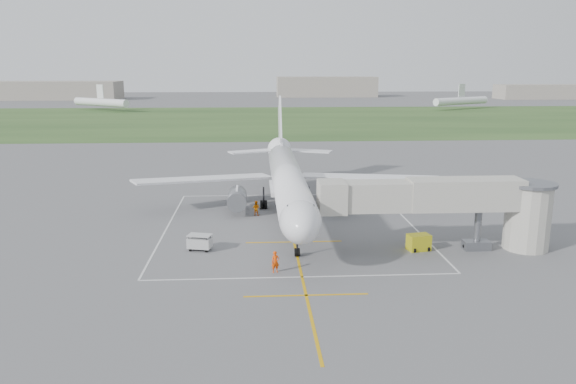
{
  "coord_description": "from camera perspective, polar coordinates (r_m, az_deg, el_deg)",
  "views": [
    {
      "loc": [
        -3.93,
        -65.69,
        17.8
      ],
      "look_at": [
        -0.26,
        -4.0,
        4.0
      ],
      "focal_mm": 35.0,
      "sensor_mm": 36.0,
      "label": 1
    }
  ],
  "objects": [
    {
      "name": "apron_markings",
      "position": [
        62.59,
        0.34,
        -3.93
      ],
      "size": [
        28.2,
        60.0,
        0.01
      ],
      "color": "#CE960C",
      "rests_on": "ground"
    },
    {
      "name": "jet_bridge",
      "position": [
        57.28,
        16.77,
        -1.13
      ],
      "size": [
        23.4,
        5.0,
        7.2
      ],
      "color": "#A29D92",
      "rests_on": "ground"
    },
    {
      "name": "distant_aircraft",
      "position": [
        239.63,
        -0.37,
        9.19
      ],
      "size": [
        180.45,
        22.3,
        8.85
      ],
      "color": "white",
      "rests_on": "ground"
    },
    {
      "name": "ground",
      "position": [
        68.18,
        0.02,
        -2.55
      ],
      "size": [
        700.0,
        700.0,
        0.0
      ],
      "primitive_type": "plane",
      "color": "#535355",
      "rests_on": "ground"
    },
    {
      "name": "gpu_unit",
      "position": [
        57.31,
        13.14,
        -5.01
      ],
      "size": [
        2.38,
        1.88,
        1.61
      ],
      "rotation": [
        0.0,
        0.0,
        0.2
      ],
      "color": "#AEA915",
      "rests_on": "ground"
    },
    {
      "name": "distant_hangars",
      "position": [
        331.35,
        -5.6,
        10.34
      ],
      "size": [
        345.0,
        49.0,
        12.0
      ],
      "color": "gray",
      "rests_on": "ground"
    },
    {
      "name": "ramp_worker_nose",
      "position": [
        49.93,
        -1.29,
        -7.12
      ],
      "size": [
        0.8,
        0.62,
        1.94
      ],
      "primitive_type": "imported",
      "rotation": [
        0.0,
        0.0,
        0.25
      ],
      "color": "#E74307",
      "rests_on": "ground"
    },
    {
      "name": "baggage_cart",
      "position": [
        56.48,
        -8.95,
        -5.07
      ],
      "size": [
        2.57,
        1.91,
        1.6
      ],
      "rotation": [
        0.0,
        0.0,
        -0.25
      ],
      "color": "#B6B6B6",
      "rests_on": "ground"
    },
    {
      "name": "airliner",
      "position": [
        67.9,
        -0.02,
        1.2
      ],
      "size": [
        38.93,
        46.75,
        13.52
      ],
      "color": "white",
      "rests_on": "ground"
    },
    {
      "name": "grass_strip",
      "position": [
        196.54,
        -2.26,
        7.38
      ],
      "size": [
        700.0,
        120.0,
        0.02
      ],
      "primitive_type": "cube",
      "color": "#2A481F",
      "rests_on": "ground"
    },
    {
      "name": "ramp_worker_wing",
      "position": [
        68.84,
        -3.28,
        -1.64
      ],
      "size": [
        1.07,
        0.95,
        1.82
      ],
      "primitive_type": "imported",
      "rotation": [
        0.0,
        0.0,
        2.8
      ],
      "color": "orange",
      "rests_on": "ground"
    }
  ]
}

